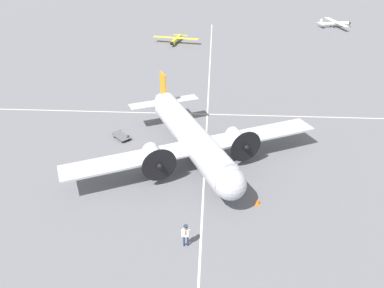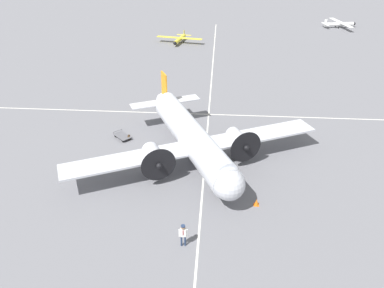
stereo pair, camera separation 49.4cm
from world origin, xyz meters
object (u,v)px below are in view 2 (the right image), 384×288
object	(u,v)px
light_aircraft_distant	(340,24)
traffic_cone	(257,202)
crew_foreground	(183,233)
light_aircraft_taxiing	(180,39)
baggage_cart	(122,136)
airliner_main	(194,138)
suitcase_near_door	(129,137)

from	to	relation	value
light_aircraft_distant	traffic_cone	world-z (taller)	light_aircraft_distant
crew_foreground	light_aircraft_distant	size ratio (longest dim) A/B	0.18
crew_foreground	light_aircraft_taxiing	distance (m)	54.62
crew_foreground	traffic_cone	size ratio (longest dim) A/B	3.24
baggage_cart	light_aircraft_taxiing	bearing A→B (deg)	131.33
crew_foreground	baggage_cart	bearing A→B (deg)	-67.31
airliner_main	crew_foreground	bearing A→B (deg)	-24.94
traffic_cone	light_aircraft_taxiing	bearing A→B (deg)	12.99
light_aircraft_taxiing	light_aircraft_distant	bearing A→B (deg)	125.70
suitcase_near_door	airliner_main	bearing A→B (deg)	-118.95
crew_foreground	baggage_cart	world-z (taller)	crew_foreground
crew_foreground	light_aircraft_taxiing	xyz separation A→B (m)	(54.31, 5.84, -0.40)
baggage_cart	light_aircraft_taxiing	xyz separation A→B (m)	(39.09, -2.18, 0.50)
light_aircraft_distant	traffic_cone	bearing A→B (deg)	-121.07
suitcase_near_door	light_aircraft_taxiing	size ratio (longest dim) A/B	0.05
suitcase_near_door	light_aircraft_taxiing	world-z (taller)	light_aircraft_taxiing
baggage_cart	light_aircraft_distant	world-z (taller)	light_aircraft_distant
suitcase_near_door	baggage_cart	bearing A→B (deg)	81.92
crew_foreground	suitcase_near_door	size ratio (longest dim) A/B	3.94
suitcase_near_door	crew_foreground	bearing A→B (deg)	-154.23
airliner_main	crew_foreground	xyz separation A→B (m)	(-11.10, -0.04, -1.42)
crew_foreground	suitcase_near_door	distance (m)	16.81
suitcase_near_door	light_aircraft_distant	bearing A→B (deg)	-33.58
light_aircraft_distant	light_aircraft_taxiing	distance (m)	38.61
traffic_cone	baggage_cart	bearing A→B (deg)	52.86
airliner_main	crew_foreground	world-z (taller)	airliner_main
crew_foreground	light_aircraft_distant	world-z (taller)	light_aircraft_distant
light_aircraft_taxiing	traffic_cone	xyz separation A→B (m)	(-49.36, -11.39, -0.51)
suitcase_near_door	baggage_cart	xyz separation A→B (m)	(0.10, 0.73, 0.06)
baggage_cart	traffic_cone	size ratio (longest dim) A/B	3.81
crew_foreground	light_aircraft_distant	bearing A→B (deg)	-117.76
baggage_cart	traffic_cone	world-z (taller)	traffic_cone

